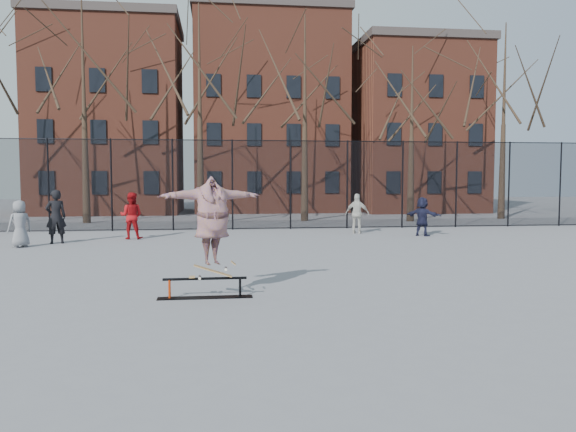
{
  "coord_description": "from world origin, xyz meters",
  "views": [
    {
      "loc": [
        -2.05,
        -11.98,
        2.35
      ],
      "look_at": [
        -0.36,
        1.5,
        1.4
      ],
      "focal_mm": 35.0,
      "sensor_mm": 36.0,
      "label": 1
    }
  ],
  "objects": [
    {
      "name": "bystander_black",
      "position": [
        -7.71,
        8.53,
        0.95
      ],
      "size": [
        0.82,
        0.69,
        1.9
      ],
      "primitive_type": "imported",
      "rotation": [
        0.0,
        0.0,
        3.55
      ],
      "color": "black",
      "rests_on": "ground"
    },
    {
      "name": "rowhouses",
      "position": [
        0.72,
        26.0,
        6.06
      ],
      "size": [
        29.0,
        7.0,
        13.0
      ],
      "color": "brown",
      "rests_on": "ground"
    },
    {
      "name": "tree_row",
      "position": [
        -0.25,
        17.15,
        7.36
      ],
      "size": [
        33.66,
        7.46,
        10.67
      ],
      "color": "black",
      "rests_on": "ground"
    },
    {
      "name": "ground",
      "position": [
        0.0,
        0.0,
        0.0
      ],
      "size": [
        100.0,
        100.0,
        0.0
      ],
      "primitive_type": "plane",
      "color": "slate"
    },
    {
      "name": "bystander_white",
      "position": [
        3.68,
        10.64,
        0.83
      ],
      "size": [
        1.05,
        0.74,
        1.66
      ],
      "primitive_type": "imported",
      "rotation": [
        0.0,
        0.0,
        2.75
      ],
      "color": "beige",
      "rests_on": "ground"
    },
    {
      "name": "skateboard",
      "position": [
        -2.16,
        -1.1,
        0.45
      ],
      "size": [
        0.82,
        0.2,
        0.1
      ],
      "primitive_type": null,
      "color": "olive",
      "rests_on": "skate_rail"
    },
    {
      "name": "bystander_red",
      "position": [
        -5.3,
        9.71,
        0.88
      ],
      "size": [
        0.93,
        0.76,
        1.76
      ],
      "primitive_type": "imported",
      "rotation": [
        0.0,
        0.0,
        3.03
      ],
      "color": "maroon",
      "rests_on": "ground"
    },
    {
      "name": "bystander_grey",
      "position": [
        -8.6,
        7.58,
        0.79
      ],
      "size": [
        0.91,
        0.88,
        1.58
      ],
      "primitive_type": "imported",
      "rotation": [
        0.0,
        0.0,
        3.84
      ],
      "color": "slate",
      "rests_on": "ground"
    },
    {
      "name": "skate_rail",
      "position": [
        -2.31,
        -1.1,
        0.16
      ],
      "size": [
        1.83,
        0.28,
        0.4
      ],
      "color": "black",
      "rests_on": "ground"
    },
    {
      "name": "skater",
      "position": [
        -2.16,
        -1.1,
        1.36
      ],
      "size": [
        2.17,
        1.3,
        1.71
      ],
      "primitive_type": "imported",
      "rotation": [
        0.0,
        0.0,
        0.38
      ],
      "color": "#603D9A",
      "rests_on": "skateboard"
    },
    {
      "name": "fence",
      "position": [
        -0.01,
        13.0,
        2.05
      ],
      "size": [
        34.03,
        0.07,
        4.0
      ],
      "color": "black",
      "rests_on": "ground"
    },
    {
      "name": "bystander_navy",
      "position": [
        6.03,
        9.43,
        0.78
      ],
      "size": [
        1.35,
        1.33,
        1.55
      ],
      "primitive_type": "imported",
      "rotation": [
        0.0,
        0.0,
        2.38
      ],
      "color": "#191B33",
      "rests_on": "ground"
    }
  ]
}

